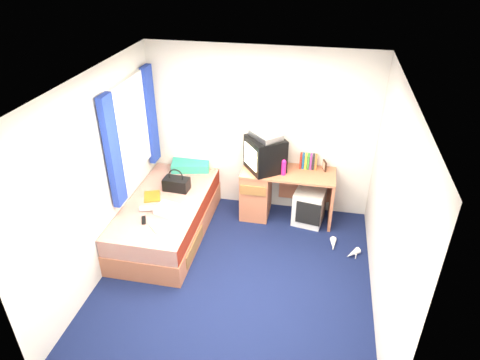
% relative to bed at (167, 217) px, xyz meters
% --- Properties ---
extents(ground, '(3.40, 3.40, 0.00)m').
position_rel_bed_xyz_m(ground, '(1.10, -0.70, -0.27)').
color(ground, '#0C1438').
rests_on(ground, ground).
extents(room_shell, '(3.40, 3.40, 3.40)m').
position_rel_bed_xyz_m(room_shell, '(1.10, -0.70, 1.18)').
color(room_shell, white).
rests_on(room_shell, ground).
extents(bed, '(1.01, 2.00, 0.54)m').
position_rel_bed_xyz_m(bed, '(0.00, 0.00, 0.00)').
color(bed, '#BD714F').
rests_on(bed, ground).
extents(pillow, '(0.62, 0.46, 0.12)m').
position_rel_bed_xyz_m(pillow, '(0.07, 0.92, 0.33)').
color(pillow, '#1A74AC').
rests_on(pillow, bed).
extents(desk, '(1.30, 0.55, 0.75)m').
position_rel_bed_xyz_m(desk, '(1.28, 0.74, 0.14)').
color(desk, '#BD714F').
rests_on(desk, ground).
extents(storage_cube, '(0.46, 0.46, 0.50)m').
position_rel_bed_xyz_m(storage_cube, '(1.88, 0.66, -0.02)').
color(storage_cube, silver).
rests_on(storage_cube, ground).
extents(crt_tv, '(0.64, 0.65, 0.48)m').
position_rel_bed_xyz_m(crt_tv, '(1.21, 0.74, 0.72)').
color(crt_tv, black).
rests_on(crt_tv, desk).
extents(vcr, '(0.50, 0.51, 0.08)m').
position_rel_bed_xyz_m(vcr, '(1.22, 0.74, 1.00)').
color(vcr, '#AAA9AC').
rests_on(vcr, crt_tv).
extents(book_row, '(0.24, 0.13, 0.20)m').
position_rel_bed_xyz_m(book_row, '(1.81, 0.90, 0.58)').
color(book_row, maroon).
rests_on(book_row, desk).
extents(picture_frame, '(0.06, 0.12, 0.14)m').
position_rel_bed_xyz_m(picture_frame, '(2.04, 0.87, 0.55)').
color(picture_frame, black).
rests_on(picture_frame, desk).
extents(pink_water_bottle, '(0.08, 0.08, 0.20)m').
position_rel_bed_xyz_m(pink_water_bottle, '(1.49, 0.63, 0.58)').
color(pink_water_bottle, '#C81C78').
rests_on(pink_water_bottle, desk).
extents(aerosol_can, '(0.05, 0.05, 0.18)m').
position_rel_bed_xyz_m(aerosol_can, '(1.38, 0.78, 0.57)').
color(aerosol_can, silver).
rests_on(aerosol_can, desk).
extents(handbag, '(0.36, 0.22, 0.32)m').
position_rel_bed_xyz_m(handbag, '(0.06, 0.29, 0.37)').
color(handbag, black).
rests_on(handbag, bed).
extents(towel, '(0.34, 0.31, 0.09)m').
position_rel_bed_xyz_m(towel, '(0.13, -0.28, 0.32)').
color(towel, silver).
rests_on(towel, bed).
extents(magazine, '(0.30, 0.34, 0.01)m').
position_rel_bed_xyz_m(magazine, '(-0.21, 0.04, 0.28)').
color(magazine, gold).
rests_on(magazine, bed).
extents(water_bottle, '(0.21, 0.12, 0.07)m').
position_rel_bed_xyz_m(water_bottle, '(-0.13, -0.28, 0.31)').
color(water_bottle, silver).
rests_on(water_bottle, bed).
extents(colour_swatch_fan, '(0.20, 0.20, 0.01)m').
position_rel_bed_xyz_m(colour_swatch_fan, '(0.08, -0.62, 0.28)').
color(colour_swatch_fan, gold).
rests_on(colour_swatch_fan, bed).
extents(remote_control, '(0.11, 0.17, 0.02)m').
position_rel_bed_xyz_m(remote_control, '(-0.10, -0.50, 0.28)').
color(remote_control, black).
rests_on(remote_control, bed).
extents(window_assembly, '(0.11, 1.42, 1.40)m').
position_rel_bed_xyz_m(window_assembly, '(-0.45, 0.20, 1.15)').
color(window_assembly, silver).
rests_on(window_assembly, room_shell).
extents(white_heels, '(0.40, 0.37, 0.09)m').
position_rel_bed_xyz_m(white_heels, '(2.37, 0.07, -0.23)').
color(white_heels, white).
rests_on(white_heels, ground).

